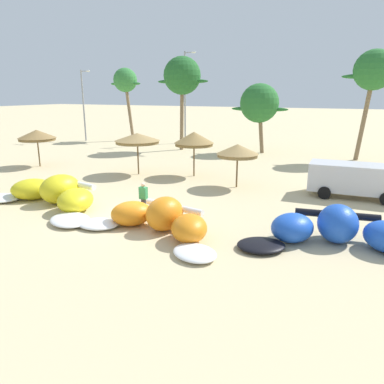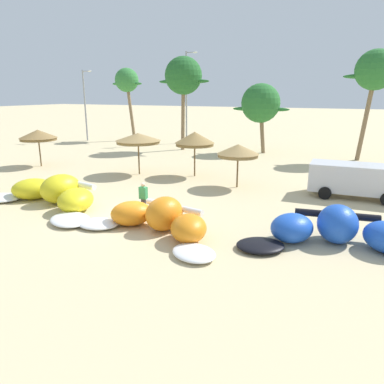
{
  "view_description": "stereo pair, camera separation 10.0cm",
  "coord_description": "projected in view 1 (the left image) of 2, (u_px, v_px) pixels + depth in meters",
  "views": [
    {
      "loc": [
        9.51,
        -13.24,
        5.57
      ],
      "look_at": [
        2.41,
        2.0,
        1.0
      ],
      "focal_mm": 34.36,
      "sensor_mm": 36.0,
      "label": 1
    },
    {
      "loc": [
        9.6,
        -13.2,
        5.57
      ],
      "look_at": [
        2.41,
        2.0,
        1.0
      ],
      "focal_mm": 34.36,
      "sensor_mm": 36.0,
      "label": 2
    }
  ],
  "objects": [
    {
      "name": "beach_umbrella_middle",
      "position": [
        137.0,
        138.0,
        25.23
      ],
      "size": [
        3.13,
        3.13,
        2.88
      ],
      "color": "brown",
      "rests_on": "ground"
    },
    {
      "name": "kite_left_of_center",
      "position": [
        159.0,
        220.0,
        14.97
      ],
      "size": [
        7.06,
        3.92,
        1.42
      ],
      "color": "white",
      "rests_on": "ground"
    },
    {
      "name": "palm_left_of_gap",
      "position": [
        259.0,
        104.0,
        33.99
      ],
      "size": [
        5.38,
        3.59,
        6.41
      ],
      "color": "#7F6647",
      "rests_on": "ground"
    },
    {
      "name": "kite_center",
      "position": [
        338.0,
        231.0,
        13.68
      ],
      "size": [
        7.52,
        4.0,
        1.47
      ],
      "color": "black",
      "rests_on": "ground"
    },
    {
      "name": "kite_left",
      "position": [
        53.0,
        194.0,
        18.69
      ],
      "size": [
        8.41,
        4.68,
        1.5
      ],
      "color": "white",
      "rests_on": "ground"
    },
    {
      "name": "beach_umbrella_near_van",
      "position": [
        37.0,
        135.0,
        28.02
      ],
      "size": [
        2.83,
        2.83,
        2.83
      ],
      "color": "brown",
      "rests_on": "ground"
    },
    {
      "name": "ground_plane",
      "position": [
        126.0,
        217.0,
        16.92
      ],
      "size": [
        260.0,
        260.0,
        0.0
      ],
      "primitive_type": "plane",
      "color": "beige"
    },
    {
      "name": "palm_left",
      "position": [
        182.0,
        76.0,
        35.15
      ],
      "size": [
        5.38,
        3.59,
        8.93
      ],
      "color": "#7F6647",
      "rests_on": "ground"
    },
    {
      "name": "palm_leftmost",
      "position": [
        125.0,
        81.0,
        42.78
      ],
      "size": [
        4.13,
        2.75,
        8.34
      ],
      "color": "#7F6647",
      "rests_on": "ground"
    },
    {
      "name": "beach_umbrella_near_palms",
      "position": [
        194.0,
        139.0,
        24.65
      ],
      "size": [
        2.68,
        2.68,
        3.03
      ],
      "color": "brown",
      "rests_on": "ground"
    },
    {
      "name": "lamppost_west_center",
      "position": [
        186.0,
        94.0,
        40.57
      ],
      "size": [
        1.43,
        0.24,
        9.87
      ],
      "color": "gray",
      "rests_on": "ground"
    },
    {
      "name": "person_near_kites",
      "position": [
        144.0,
        199.0,
        16.86
      ],
      "size": [
        0.36,
        0.24,
        1.62
      ],
      "color": "#383842",
      "rests_on": "ground"
    },
    {
      "name": "parked_van",
      "position": [
        354.0,
        178.0,
        19.94
      ],
      "size": [
        4.92,
        2.32,
        1.84
      ],
      "color": "silver",
      "rests_on": "ground"
    },
    {
      "name": "lamppost_west",
      "position": [
        84.0,
        102.0,
        42.75
      ],
      "size": [
        1.39,
        0.24,
        8.06
      ],
      "color": "gray",
      "rests_on": "ground"
    },
    {
      "name": "beach_umbrella_outermost",
      "position": [
        238.0,
        151.0,
        21.78
      ],
      "size": [
        2.52,
        2.52,
        2.62
      ],
      "color": "brown",
      "rests_on": "ground"
    },
    {
      "name": "palm_center_left",
      "position": [
        374.0,
        71.0,
        29.21
      ],
      "size": [
        4.79,
        3.2,
        8.91
      ],
      "color": "#7F6647",
      "rests_on": "ground"
    }
  ]
}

